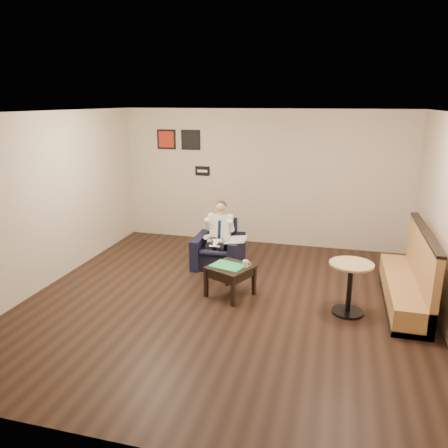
% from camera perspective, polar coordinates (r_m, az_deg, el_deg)
% --- Properties ---
extents(ground, '(6.00, 6.00, 0.00)m').
position_cam_1_polar(ground, '(6.75, 0.24, -10.12)').
color(ground, black).
rests_on(ground, ground).
extents(wall_back, '(6.00, 0.02, 2.80)m').
position_cam_1_polar(wall_back, '(9.13, 5.04, 5.99)').
color(wall_back, beige).
rests_on(wall_back, ground).
extents(wall_front, '(6.00, 0.02, 2.80)m').
position_cam_1_polar(wall_front, '(3.61, -12.10, -10.08)').
color(wall_front, beige).
rests_on(wall_front, ground).
extents(wall_left, '(0.02, 6.00, 2.80)m').
position_cam_1_polar(wall_left, '(7.58, -22.30, 2.81)').
color(wall_left, beige).
rests_on(wall_left, ground).
extents(ceiling, '(6.00, 6.00, 0.02)m').
position_cam_1_polar(ceiling, '(6.07, 0.27, 14.39)').
color(ceiling, white).
rests_on(ceiling, wall_back).
extents(seating_sign, '(0.32, 0.02, 0.20)m').
position_cam_1_polar(seating_sign, '(9.41, -2.83, 6.94)').
color(seating_sign, black).
rests_on(seating_sign, wall_back).
extents(art_print_left, '(0.42, 0.03, 0.42)m').
position_cam_1_polar(art_print_left, '(9.60, -7.52, 10.91)').
color(art_print_left, '#AD2615').
rests_on(art_print_left, wall_back).
extents(art_print_right, '(0.42, 0.03, 0.42)m').
position_cam_1_polar(art_print_right, '(9.41, -4.36, 10.90)').
color(art_print_right, black).
rests_on(art_print_right, wall_back).
extents(armchair, '(0.88, 0.88, 0.83)m').
position_cam_1_polar(armchair, '(7.99, -0.74, -2.69)').
color(armchair, black).
rests_on(armchair, ground).
extents(seated_man, '(0.56, 0.82, 1.13)m').
position_cam_1_polar(seated_man, '(7.84, -0.94, -1.88)').
color(seated_man, silver).
rests_on(seated_man, armchair).
extents(lap_papers, '(0.21, 0.29, 0.01)m').
position_cam_1_polar(lap_papers, '(7.78, -1.10, -2.48)').
color(lap_papers, white).
rests_on(lap_papers, seated_man).
extents(newspaper, '(0.39, 0.48, 0.01)m').
position_cam_1_polar(newspaper, '(7.79, 1.57, -2.04)').
color(newspaper, silver).
rests_on(newspaper, armchair).
extents(side_table, '(0.79, 0.79, 0.49)m').
position_cam_1_polar(side_table, '(6.85, 0.81, -7.44)').
color(side_table, black).
rests_on(side_table, ground).
extents(green_folder, '(0.57, 0.47, 0.01)m').
position_cam_1_polar(green_folder, '(6.76, 0.49, -5.47)').
color(green_folder, '#29D16C').
rests_on(green_folder, side_table).
extents(coffee_mug, '(0.12, 0.12, 0.10)m').
position_cam_1_polar(coffee_mug, '(6.73, 2.83, -5.19)').
color(coffee_mug, white).
rests_on(coffee_mug, side_table).
extents(smartphone, '(0.17, 0.15, 0.01)m').
position_cam_1_polar(smartphone, '(6.86, 2.09, -5.19)').
color(smartphone, black).
rests_on(smartphone, side_table).
extents(banquette, '(0.53, 2.22, 1.13)m').
position_cam_1_polar(banquette, '(7.03, 22.68, -5.29)').
color(banquette, '#AF7D43').
rests_on(banquette, ground).
extents(cafe_table, '(0.81, 0.81, 0.77)m').
position_cam_1_polar(cafe_table, '(6.51, 16.07, -8.07)').
color(cafe_table, tan).
rests_on(cafe_table, ground).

